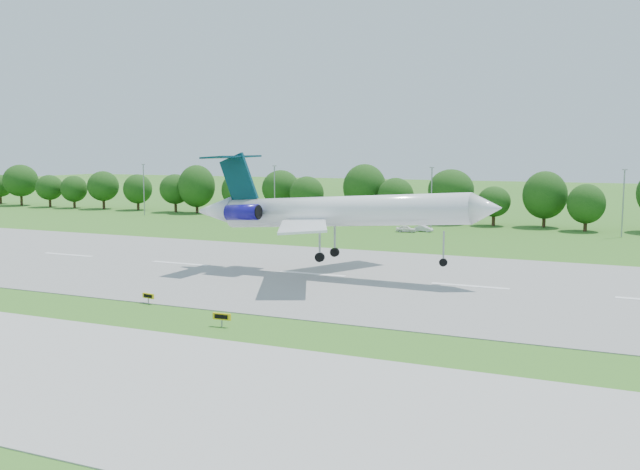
{
  "coord_description": "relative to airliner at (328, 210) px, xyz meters",
  "views": [
    {
      "loc": [
        16.9,
        -55.72,
        15.78
      ],
      "look_at": [
        -15.79,
        18.0,
        6.0
      ],
      "focal_mm": 40.0,
      "sensor_mm": 36.0,
      "label": 1
    }
  ],
  "objects": [
    {
      "name": "ground",
      "position": [
        17.78,
        -25.02,
        -8.21
      ],
      "size": [
        600.0,
        600.0,
        0.0
      ],
      "primitive_type": "plane",
      "color": "#2D6119",
      "rests_on": "ground"
    },
    {
      "name": "runway",
      "position": [
        17.78,
        -0.02,
        -8.17
      ],
      "size": [
        400.0,
        45.0,
        0.08
      ],
      "primitive_type": "cube",
      "color": "gray",
      "rests_on": "ground"
    },
    {
      "name": "taxiway",
      "position": [
        17.78,
        -43.02,
        -8.17
      ],
      "size": [
        400.0,
        23.0,
        0.08
      ],
      "primitive_type": "cube",
      "color": "#ADADA8",
      "rests_on": "ground"
    },
    {
      "name": "tree_line",
      "position": [
        17.78,
        66.98,
        -2.03
      ],
      "size": [
        288.4,
        8.4,
        10.4
      ],
      "color": "#382314",
      "rests_on": "ground"
    },
    {
      "name": "light_poles",
      "position": [
        15.28,
        56.98,
        -1.88
      ],
      "size": [
        175.9,
        0.25,
        12.19
      ],
      "color": "gray",
      "rests_on": "ground"
    },
    {
      "name": "airliner",
      "position": [
        0.0,
        0.0,
        0.0
      ],
      "size": [
        40.27,
        29.39,
        13.26
      ],
      "rotation": [
        0.0,
        -0.06,
        -0.01
      ],
      "color": "white",
      "rests_on": "ground"
    },
    {
      "name": "taxi_sign_left",
      "position": [
        -10.45,
        -22.39,
        -7.42
      ],
      "size": [
        1.53,
        0.4,
        1.07
      ],
      "rotation": [
        0.0,
        0.0,
        -0.15
      ],
      "color": "gray",
      "rests_on": "ground"
    },
    {
      "name": "taxi_sign_centre",
      "position": [
        1.52,
        -27.56,
        -7.3
      ],
      "size": [
        1.77,
        0.31,
        1.24
      ],
      "rotation": [
        0.0,
        0.0,
        0.05
      ],
      "color": "gray",
      "rests_on": "ground"
    },
    {
      "name": "service_vehicle_a",
      "position": [
        -2.02,
        51.21,
        -7.63
      ],
      "size": [
        3.75,
        2.11,
        1.17
      ],
      "primitive_type": "imported",
      "rotation": [
        0.0,
        0.0,
        1.31
      ],
      "color": "silver",
      "rests_on": "ground"
    },
    {
      "name": "service_vehicle_b",
      "position": [
        -4.9,
        49.0,
        -7.57
      ],
      "size": [
        3.95,
        1.96,
        1.29
      ],
      "primitive_type": "imported",
      "rotation": [
        0.0,
        0.0,
        1.69
      ],
      "color": "white",
      "rests_on": "ground"
    }
  ]
}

